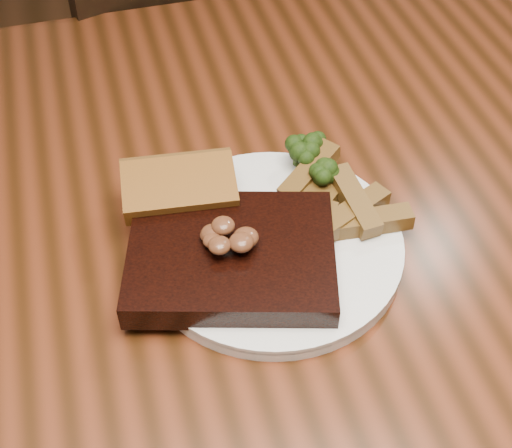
{
  "coord_description": "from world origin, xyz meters",
  "views": [
    {
      "loc": [
        -0.13,
        -0.46,
        1.28
      ],
      "look_at": [
        -0.01,
        -0.02,
        0.78
      ],
      "focal_mm": 50.0,
      "sensor_mm": 36.0,
      "label": 1
    }
  ],
  "objects_px": {
    "chair_far": "(186,54)",
    "garlic_bread": "(181,202)",
    "plate": "(272,246)",
    "steak": "(231,257)",
    "dining_table": "(260,286)",
    "potato_wedges": "(336,209)"
  },
  "relations": [
    {
      "from": "dining_table",
      "to": "steak",
      "type": "bearing_deg",
      "value": -130.52
    },
    {
      "from": "steak",
      "to": "garlic_bread",
      "type": "height_order",
      "value": "steak"
    },
    {
      "from": "plate",
      "to": "potato_wedges",
      "type": "distance_m",
      "value": 0.07
    },
    {
      "from": "garlic_bread",
      "to": "potato_wedges",
      "type": "xyz_separation_m",
      "value": [
        0.15,
        -0.05,
        0.0
      ]
    },
    {
      "from": "plate",
      "to": "steak",
      "type": "bearing_deg",
      "value": -157.38
    },
    {
      "from": "steak",
      "to": "potato_wedges",
      "type": "distance_m",
      "value": 0.12
    },
    {
      "from": "plate",
      "to": "steak",
      "type": "height_order",
      "value": "steak"
    },
    {
      "from": "dining_table",
      "to": "potato_wedges",
      "type": "distance_m",
      "value": 0.14
    },
    {
      "from": "dining_table",
      "to": "potato_wedges",
      "type": "bearing_deg",
      "value": -11.63
    },
    {
      "from": "chair_far",
      "to": "potato_wedges",
      "type": "bearing_deg",
      "value": 75.71
    },
    {
      "from": "steak",
      "to": "dining_table",
      "type": "bearing_deg",
      "value": 65.33
    },
    {
      "from": "garlic_bread",
      "to": "chair_far",
      "type": "bearing_deg",
      "value": 86.0
    },
    {
      "from": "potato_wedges",
      "to": "chair_far",
      "type": "bearing_deg",
      "value": 92.99
    },
    {
      "from": "chair_far",
      "to": "garlic_bread",
      "type": "height_order",
      "value": "chair_far"
    },
    {
      "from": "steak",
      "to": "chair_far",
      "type": "bearing_deg",
      "value": 99.21
    },
    {
      "from": "dining_table",
      "to": "plate",
      "type": "distance_m",
      "value": 0.1
    },
    {
      "from": "dining_table",
      "to": "plate",
      "type": "xyz_separation_m",
      "value": [
        0.0,
        -0.03,
        0.1
      ]
    },
    {
      "from": "potato_wedges",
      "to": "steak",
      "type": "bearing_deg",
      "value": -163.67
    },
    {
      "from": "garlic_bread",
      "to": "steak",
      "type": "bearing_deg",
      "value": -63.63
    },
    {
      "from": "potato_wedges",
      "to": "garlic_bread",
      "type": "bearing_deg",
      "value": 160.78
    },
    {
      "from": "garlic_bread",
      "to": "potato_wedges",
      "type": "distance_m",
      "value": 0.15
    },
    {
      "from": "dining_table",
      "to": "potato_wedges",
      "type": "relative_size",
      "value": 14.99
    }
  ]
}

